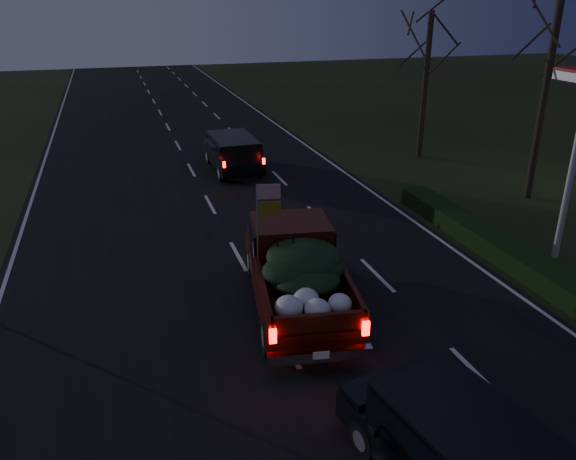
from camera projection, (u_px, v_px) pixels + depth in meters
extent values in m
plane|color=black|center=(285.00, 343.00, 13.24)|extent=(120.00, 120.00, 0.00)
cube|color=black|center=(285.00, 342.00, 13.23)|extent=(14.00, 120.00, 0.02)
cube|color=black|center=(490.00, 242.00, 17.93)|extent=(1.00, 10.00, 0.60)
cylinder|color=black|center=(545.00, 91.00, 21.24)|extent=(0.28, 0.28, 8.50)
cylinder|color=black|center=(425.00, 87.00, 27.42)|extent=(0.28, 0.28, 7.00)
cube|color=#3E1008|center=(296.00, 282.00, 14.66)|extent=(3.04, 5.80, 0.61)
cube|color=#3E1008|center=(291.00, 238.00, 15.26)|extent=(2.29, 2.06, 0.99)
cube|color=black|center=(291.00, 234.00, 15.21)|extent=(2.38, 1.97, 0.61)
cube|color=#3E1008|center=(306.00, 297.00, 13.23)|extent=(2.50, 3.37, 0.07)
ellipsoid|color=black|center=(305.00, 268.00, 13.55)|extent=(2.05, 2.24, 0.66)
cylinder|color=gray|center=(257.00, 227.00, 13.92)|extent=(0.04, 0.04, 2.21)
cube|color=red|center=(269.00, 192.00, 13.61)|extent=(0.57, 0.11, 0.38)
cube|color=gold|center=(269.00, 209.00, 13.77)|extent=(0.57, 0.11, 0.38)
cube|color=black|center=(233.00, 158.00, 26.27)|extent=(1.97, 4.66, 0.58)
cube|color=black|center=(233.00, 145.00, 25.80)|extent=(1.84, 3.40, 0.78)
cube|color=black|center=(233.00, 143.00, 25.77)|extent=(1.94, 3.31, 0.47)
cube|color=black|center=(478.00, 447.00, 8.49)|extent=(2.32, 3.57, 0.76)
cube|color=black|center=(479.00, 443.00, 8.47)|extent=(2.40, 3.49, 0.45)
cube|color=black|center=(374.00, 430.00, 9.00)|extent=(0.13, 0.22, 0.15)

